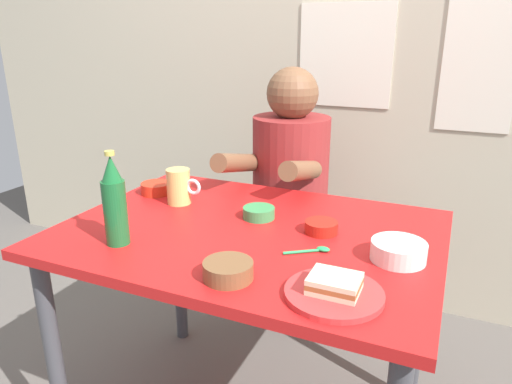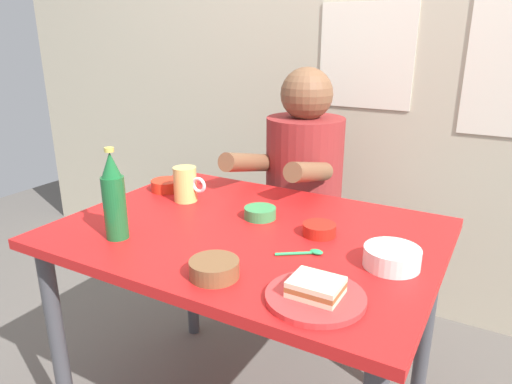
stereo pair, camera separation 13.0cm
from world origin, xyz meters
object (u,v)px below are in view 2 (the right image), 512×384
at_px(person_seated, 303,167).
at_px(sandwich, 316,287).
at_px(plate_orange, 315,297).
at_px(rice_bowl_white, 392,256).
at_px(dining_table, 248,257).
at_px(beer_bottle, 114,198).
at_px(stool, 301,257).
at_px(beer_mug, 186,184).

xyz_separation_m(person_seated, sandwich, (0.42, -0.89, 0.01)).
relative_size(plate_orange, sandwich, 2.00).
distance_m(plate_orange, rice_bowl_white, 0.26).
relative_size(dining_table, plate_orange, 5.00).
bearing_deg(person_seated, dining_table, -81.12).
distance_m(person_seated, beer_bottle, 0.88).
bearing_deg(plate_orange, beer_bottle, 177.25).
bearing_deg(person_seated, rice_bowl_white, -50.83).
height_order(dining_table, person_seated, person_seated).
bearing_deg(person_seated, stool, 90.00).
bearing_deg(rice_bowl_white, beer_mug, 169.61).
bearing_deg(rice_bowl_white, sandwich, -113.70).
bearing_deg(plate_orange, sandwich, 180.00).
bearing_deg(dining_table, person_seated, 98.88).
distance_m(dining_table, rice_bowl_white, 0.45).
bearing_deg(beer_mug, stool, 67.95).
bearing_deg(person_seated, beer_mug, -112.49).
bearing_deg(stool, person_seated, -90.00).
bearing_deg(rice_bowl_white, dining_table, 176.04).
xyz_separation_m(stool, sandwich, (0.42, -0.90, 0.42)).
xyz_separation_m(person_seated, plate_orange, (0.42, -0.89, -0.02)).
distance_m(beer_mug, beer_bottle, 0.35).
distance_m(person_seated, rice_bowl_white, 0.84).
bearing_deg(beer_mug, beer_bottle, -86.62).
distance_m(stool, rice_bowl_white, 0.94).
relative_size(stool, plate_orange, 2.05).
relative_size(sandwich, beer_bottle, 0.42).
height_order(stool, beer_mug, beer_mug).
distance_m(stool, beer_mug, 0.72).
bearing_deg(beer_bottle, beer_mug, 93.38).
height_order(sandwich, beer_bottle, beer_bottle).
relative_size(person_seated, plate_orange, 3.27).
bearing_deg(person_seated, plate_orange, -64.39).
bearing_deg(dining_table, beer_bottle, -140.58).
distance_m(dining_table, stool, 0.70).
distance_m(person_seated, sandwich, 0.98).
relative_size(dining_table, beer_bottle, 4.20).
height_order(stool, rice_bowl_white, rice_bowl_white).
bearing_deg(person_seated, beer_bottle, -102.64).
bearing_deg(plate_orange, stool, 115.33).
relative_size(person_seated, sandwich, 6.54).
xyz_separation_m(plate_orange, beer_bottle, (-0.62, 0.03, 0.11)).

